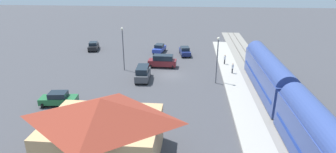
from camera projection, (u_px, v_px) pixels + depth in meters
name	position (u px, v px, depth m)	size (l,w,h in m)	color
ground_plane	(170.00, 75.00, 44.83)	(200.00, 200.00, 0.00)	#424247
railway_track	(257.00, 77.00, 43.62)	(4.80, 70.00, 0.30)	gray
platform	(232.00, 76.00, 43.94)	(3.20, 46.00, 0.30)	#A8A399
passenger_train	(289.00, 100.00, 29.16)	(2.93, 36.11, 4.98)	#33478C
station_building	(103.00, 128.00, 23.58)	(10.51, 7.95, 5.86)	tan
pedestrian_on_platform	(233.00, 67.00, 44.34)	(0.36, 0.36, 1.71)	#333338
pedestrian_waiting_far	(225.00, 59.00, 48.87)	(0.36, 0.36, 1.71)	#333338
suv_charcoal	(143.00, 73.00, 42.25)	(2.20, 4.99, 2.22)	#47494F
sedan_navy	(185.00, 51.00, 55.30)	(2.60, 4.75, 1.74)	navy
sedan_green	(59.00, 99.00, 34.18)	(4.68, 2.67, 1.74)	#236638
suv_maroon	(163.00, 61.00, 48.13)	(4.93, 2.47, 2.22)	maroon
sedan_blue	(159.00, 48.00, 57.39)	(2.54, 4.74, 1.74)	#283D9E
sedan_black	(93.00, 46.00, 59.23)	(2.71, 4.78, 1.74)	black
light_pole_near_platform	(217.00, 54.00, 39.82)	(0.44, 0.44, 7.07)	#515156
light_pole_lot_center	(123.00, 44.00, 45.40)	(0.44, 0.44, 7.34)	#515156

